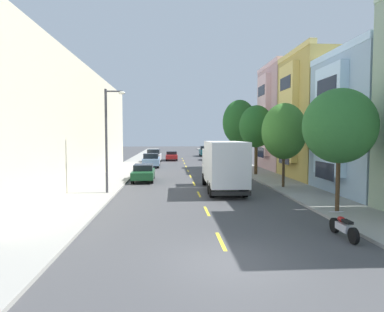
{
  "coord_description": "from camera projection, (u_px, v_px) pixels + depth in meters",
  "views": [
    {
      "loc": [
        -1.82,
        -10.23,
        3.93
      ],
      "look_at": [
        0.12,
        21.59,
        1.98
      ],
      "focal_mm": 31.55,
      "sensor_mm": 36.0,
      "label": 1
    }
  ],
  "objects": [
    {
      "name": "ground_plane",
      "position": [
        187.0,
        168.0,
        40.43
      ],
      "size": [
        160.0,
        160.0,
        0.0
      ],
      "primitive_type": "plane",
      "color": "#424244"
    },
    {
      "name": "sidewalk_left",
      "position": [
        125.0,
        170.0,
        38.0
      ],
      "size": [
        3.2,
        120.0,
        0.14
      ],
      "primitive_type": "cube",
      "color": "#99968E",
      "rests_on": "ground_plane"
    },
    {
      "name": "sidewalk_right",
      "position": [
        249.0,
        169.0,
        38.86
      ],
      "size": [
        3.2,
        120.0,
        0.14
      ],
      "primitive_type": "cube",
      "color": "#99968E",
      "rests_on": "ground_plane"
    },
    {
      "name": "lane_centerline_dashes",
      "position": [
        189.0,
        173.0,
        34.95
      ],
      "size": [
        0.14,
        47.2,
        0.01
      ],
      "color": "yellow",
      "rests_on": "ground_plane"
    },
    {
      "name": "townhouse_third_mustard",
      "position": [
        365.0,
        118.0,
        30.09
      ],
      "size": [
        14.28,
        7.72,
        11.33
      ],
      "color": "tan",
      "rests_on": "ground_plane"
    },
    {
      "name": "townhouse_fourth_rose",
      "position": [
        319.0,
        120.0,
        37.92
      ],
      "size": [
        13.02,
        7.72,
        11.79
      ],
      "color": "#CC9E9E",
      "rests_on": "ground_plane"
    },
    {
      "name": "apartment_block_opposite",
      "position": [
        35.0,
        125.0,
        29.34
      ],
      "size": [
        10.0,
        36.0,
        9.65
      ],
      "primitive_type": "cube",
      "color": "beige",
      "rests_on": "ground_plane"
    },
    {
      "name": "street_tree_nearest",
      "position": [
        339.0,
        126.0,
        16.51
      ],
      "size": [
        3.51,
        3.51,
        6.09
      ],
      "color": "#47331E",
      "rests_on": "sidewalk_right"
    },
    {
      "name": "street_tree_second",
      "position": [
        284.0,
        131.0,
        24.61
      ],
      "size": [
        3.24,
        3.24,
        6.14
      ],
      "color": "#47331E",
      "rests_on": "sidewalk_right"
    },
    {
      "name": "street_tree_third",
      "position": [
        256.0,
        127.0,
        32.67
      ],
      "size": [
        3.29,
        3.29,
        6.7
      ],
      "color": "#47331E",
      "rests_on": "sidewalk_right"
    },
    {
      "name": "street_tree_farthest",
      "position": [
        239.0,
        122.0,
        40.71
      ],
      "size": [
        4.06,
        4.06,
        8.07
      ],
      "color": "#47331E",
      "rests_on": "sidewalk_right"
    },
    {
      "name": "street_lamp",
      "position": [
        109.0,
        133.0,
        22.12
      ],
      "size": [
        1.35,
        0.28,
        6.82
      ],
      "color": "#38383D",
      "rests_on": "sidewalk_left"
    },
    {
      "name": "delivery_box_truck",
      "position": [
        223.0,
        164.0,
        23.52
      ],
      "size": [
        2.45,
        7.35,
        3.52
      ],
      "color": "white",
      "rests_on": "ground_plane"
    },
    {
      "name": "parked_suv_teal",
      "position": [
        205.0,
        151.0,
        63.78
      ],
      "size": [
        2.01,
        4.82,
        1.93
      ],
      "color": "#195B60",
      "rests_on": "ground_plane"
    },
    {
      "name": "parked_hatchback_navy",
      "position": [
        209.0,
        155.0,
        53.67
      ],
      "size": [
        1.82,
        4.03,
        1.5
      ],
      "color": "navy",
      "rests_on": "ground_plane"
    },
    {
      "name": "parked_suv_white",
      "position": [
        154.0,
        156.0,
        48.78
      ],
      "size": [
        2.07,
        4.85,
        1.93
      ],
      "color": "silver",
      "rests_on": "ground_plane"
    },
    {
      "name": "parked_pickup_sky",
      "position": [
        151.0,
        160.0,
        41.81
      ],
      "size": [
        2.07,
        5.33,
        1.73
      ],
      "color": "#7A9EC6",
      "rests_on": "ground_plane"
    },
    {
      "name": "parked_sedan_forest",
      "position": [
        143.0,
        172.0,
        28.97
      ],
      "size": [
        1.87,
        4.53,
        1.43
      ],
      "color": "#194C28",
      "rests_on": "ground_plane"
    },
    {
      "name": "moving_red_sedan",
      "position": [
        172.0,
        156.0,
        53.07
      ],
      "size": [
        1.8,
        4.5,
        1.43
      ],
      "color": "#AD1E1E",
      "rests_on": "ground_plane"
    },
    {
      "name": "parked_motorcycle",
      "position": [
        343.0,
        227.0,
        12.91
      ],
      "size": [
        0.62,
        2.05,
        0.9
      ],
      "color": "black",
      "rests_on": "ground_plane"
    }
  ]
}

